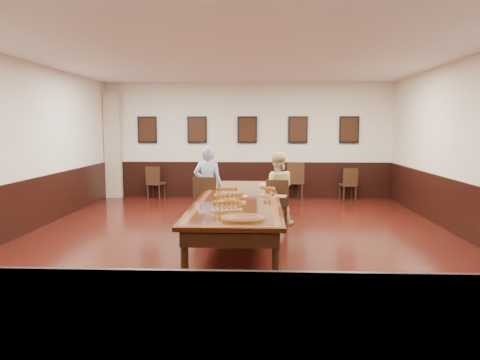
{
  "coord_description": "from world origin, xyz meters",
  "views": [
    {
      "loc": [
        0.39,
        -8.07,
        1.97
      ],
      "look_at": [
        0.0,
        0.5,
        1.0
      ],
      "focal_mm": 35.0,
      "sensor_mm": 36.0,
      "label": 1
    }
  ],
  "objects_px": {
    "spare_chair_b": "(206,182)",
    "conference_table": "(239,205)",
    "spare_chair_a": "(156,182)",
    "spare_chair_d": "(348,184)",
    "chair_man": "(207,201)",
    "person_woman": "(277,188)",
    "carved_platter": "(243,218)",
    "chair_woman": "(277,202)",
    "spare_chair_c": "(293,181)",
    "person_man": "(208,185)"
  },
  "relations": [
    {
      "from": "spare_chair_b",
      "to": "person_woman",
      "type": "distance_m",
      "value": 3.72
    },
    {
      "from": "chair_woman",
      "to": "spare_chair_c",
      "type": "bearing_deg",
      "value": -98.49
    },
    {
      "from": "spare_chair_c",
      "to": "person_man",
      "type": "bearing_deg",
      "value": 47.32
    },
    {
      "from": "conference_table",
      "to": "spare_chair_c",
      "type": "bearing_deg",
      "value": 74.77
    },
    {
      "from": "spare_chair_a",
      "to": "spare_chair_b",
      "type": "xyz_separation_m",
      "value": [
        1.42,
        -0.1,
        0.02
      ]
    },
    {
      "from": "spare_chair_b",
      "to": "person_woman",
      "type": "bearing_deg",
      "value": 117.96
    },
    {
      "from": "spare_chair_c",
      "to": "person_man",
      "type": "relative_size",
      "value": 0.64
    },
    {
      "from": "spare_chair_b",
      "to": "conference_table",
      "type": "relative_size",
      "value": 0.19
    },
    {
      "from": "person_woman",
      "to": "carved_platter",
      "type": "distance_m",
      "value": 3.38
    },
    {
      "from": "chair_woman",
      "to": "conference_table",
      "type": "xyz_separation_m",
      "value": [
        -0.71,
        -1.25,
        0.14
      ]
    },
    {
      "from": "chair_man",
      "to": "chair_woman",
      "type": "height_order",
      "value": "chair_man"
    },
    {
      "from": "chair_man",
      "to": "person_woman",
      "type": "height_order",
      "value": "person_woman"
    },
    {
      "from": "conference_table",
      "to": "carved_platter",
      "type": "height_order",
      "value": "carved_platter"
    },
    {
      "from": "spare_chair_a",
      "to": "person_man",
      "type": "bearing_deg",
      "value": 131.07
    },
    {
      "from": "spare_chair_a",
      "to": "spare_chair_d",
      "type": "relative_size",
      "value": 1.03
    },
    {
      "from": "chair_woman",
      "to": "spare_chair_c",
      "type": "distance_m",
      "value": 3.44
    },
    {
      "from": "chair_woman",
      "to": "spare_chair_c",
      "type": "relative_size",
      "value": 0.92
    },
    {
      "from": "person_woman",
      "to": "person_man",
      "type": "bearing_deg",
      "value": 3.54
    },
    {
      "from": "chair_woman",
      "to": "person_woman",
      "type": "distance_m",
      "value": 0.28
    },
    {
      "from": "person_man",
      "to": "spare_chair_d",
      "type": "bearing_deg",
      "value": -130.0
    },
    {
      "from": "spare_chair_a",
      "to": "person_man",
      "type": "height_order",
      "value": "person_man"
    },
    {
      "from": "chair_man",
      "to": "person_man",
      "type": "bearing_deg",
      "value": -90.0
    },
    {
      "from": "spare_chair_c",
      "to": "spare_chair_d",
      "type": "relative_size",
      "value": 1.18
    },
    {
      "from": "carved_platter",
      "to": "spare_chair_d",
      "type": "bearing_deg",
      "value": 68.65
    },
    {
      "from": "chair_woman",
      "to": "spare_chair_a",
      "type": "relative_size",
      "value": 1.05
    },
    {
      "from": "spare_chair_a",
      "to": "spare_chair_b",
      "type": "height_order",
      "value": "spare_chair_b"
    },
    {
      "from": "spare_chair_a",
      "to": "person_man",
      "type": "distance_m",
      "value": 3.88
    },
    {
      "from": "chair_woman",
      "to": "person_man",
      "type": "distance_m",
      "value": 1.43
    },
    {
      "from": "person_man",
      "to": "carved_platter",
      "type": "distance_m",
      "value": 3.37
    },
    {
      "from": "person_man",
      "to": "spare_chair_b",
      "type": "bearing_deg",
      "value": -77.59
    },
    {
      "from": "chair_man",
      "to": "carved_platter",
      "type": "height_order",
      "value": "chair_man"
    },
    {
      "from": "spare_chair_a",
      "to": "spare_chair_b",
      "type": "bearing_deg",
      "value": -171.45
    },
    {
      "from": "spare_chair_a",
      "to": "carved_platter",
      "type": "distance_m",
      "value": 7.19
    },
    {
      "from": "spare_chair_d",
      "to": "conference_table",
      "type": "height_order",
      "value": "spare_chair_d"
    },
    {
      "from": "spare_chair_a",
      "to": "person_man",
      "type": "relative_size",
      "value": 0.56
    },
    {
      "from": "spare_chair_a",
      "to": "person_man",
      "type": "xyz_separation_m",
      "value": [
        1.84,
        -3.4,
        0.35
      ]
    },
    {
      "from": "person_woman",
      "to": "spare_chair_d",
      "type": "bearing_deg",
      "value": -120.59
    },
    {
      "from": "chair_woman",
      "to": "person_man",
      "type": "xyz_separation_m",
      "value": [
        -1.4,
        0.03,
        0.33
      ]
    },
    {
      "from": "spare_chair_d",
      "to": "person_man",
      "type": "bearing_deg",
      "value": 35.58
    },
    {
      "from": "spare_chair_a",
      "to": "person_woman",
      "type": "distance_m",
      "value": 4.66
    },
    {
      "from": "person_woman",
      "to": "spare_chair_b",
      "type": "bearing_deg",
      "value": -59.87
    },
    {
      "from": "conference_table",
      "to": "spare_chair_d",
      "type": "bearing_deg",
      "value": 59.61
    },
    {
      "from": "spare_chair_b",
      "to": "person_woman",
      "type": "height_order",
      "value": "person_woman"
    },
    {
      "from": "spare_chair_b",
      "to": "spare_chair_a",
      "type": "bearing_deg",
      "value": -5.55
    },
    {
      "from": "chair_man",
      "to": "spare_chair_b",
      "type": "xyz_separation_m",
      "value": [
        -0.41,
        3.41,
        -0.03
      ]
    },
    {
      "from": "carved_platter",
      "to": "person_man",
      "type": "bearing_deg",
      "value": 104.32
    },
    {
      "from": "spare_chair_a",
      "to": "chair_man",
      "type": "bearing_deg",
      "value": 130.22
    },
    {
      "from": "chair_man",
      "to": "spare_chair_a",
      "type": "height_order",
      "value": "chair_man"
    },
    {
      "from": "spare_chair_b",
      "to": "carved_platter",
      "type": "bearing_deg",
      "value": 99.43
    },
    {
      "from": "person_man",
      "to": "carved_platter",
      "type": "relative_size",
      "value": 2.14
    }
  ]
}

